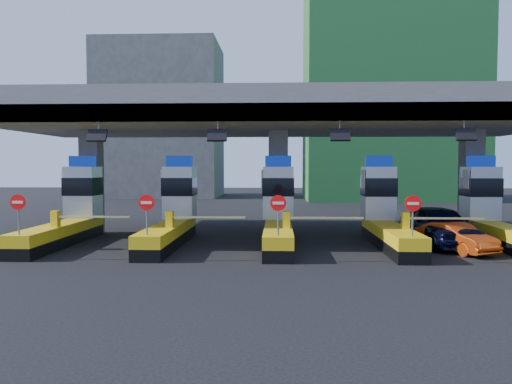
{
  "coord_description": "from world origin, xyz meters",
  "views": [
    {
      "loc": [
        -0.01,
        -23.3,
        3.64
      ],
      "look_at": [
        -1.04,
        0.0,
        2.42
      ],
      "focal_mm": 35.0,
      "sensor_mm": 36.0,
      "label": 1
    }
  ],
  "objects": [
    {
      "name": "ground",
      "position": [
        0.0,
        0.0,
        0.0
      ],
      "size": [
        120.0,
        120.0,
        0.0
      ],
      "primitive_type": "plane",
      "color": "black",
      "rests_on": "ground"
    },
    {
      "name": "toll_canopy",
      "position": [
        0.0,
        2.87,
        6.13
      ],
      "size": [
        28.0,
        12.09,
        7.0
      ],
      "color": "slate",
      "rests_on": "ground"
    },
    {
      "name": "toll_lane_far_left",
      "position": [
        -10.0,
        0.28,
        1.4
      ],
      "size": [
        4.43,
        8.0,
        4.16
      ],
      "color": "black",
      "rests_on": "ground"
    },
    {
      "name": "toll_lane_left",
      "position": [
        -5.0,
        0.28,
        1.4
      ],
      "size": [
        4.43,
        8.0,
        4.16
      ],
      "color": "black",
      "rests_on": "ground"
    },
    {
      "name": "toll_lane_center",
      "position": [
        0.0,
        0.28,
        1.4
      ],
      "size": [
        4.43,
        8.0,
        4.16
      ],
      "color": "black",
      "rests_on": "ground"
    },
    {
      "name": "toll_lane_right",
      "position": [
        5.0,
        0.28,
        1.4
      ],
      "size": [
        4.43,
        8.0,
        4.16
      ],
      "color": "black",
      "rests_on": "ground"
    },
    {
      "name": "toll_lane_far_right",
      "position": [
        10.0,
        0.28,
        1.4
      ],
      "size": [
        4.43,
        8.0,
        4.16
      ],
      "color": "black",
      "rests_on": "ground"
    },
    {
      "name": "bg_building_scaffold",
      "position": [
        12.0,
        32.0,
        14.0
      ],
      "size": [
        18.0,
        12.0,
        28.0
      ],
      "primitive_type": "cube",
      "color": "#1E5926",
      "rests_on": "ground"
    },
    {
      "name": "bg_building_concrete",
      "position": [
        -14.0,
        36.0,
        9.0
      ],
      "size": [
        14.0,
        10.0,
        18.0
      ],
      "primitive_type": "cube",
      "color": "#4C4C49",
      "rests_on": "ground"
    },
    {
      "name": "van",
      "position": [
        7.33,
        -0.32,
        0.92
      ],
      "size": [
        2.76,
        5.6,
        1.84
      ],
      "primitive_type": "imported",
      "rotation": [
        0.0,
        0.0,
        0.11
      ],
      "color": "black",
      "rests_on": "ground"
    },
    {
      "name": "red_car",
      "position": [
        7.51,
        -1.99,
        0.62
      ],
      "size": [
        2.72,
        3.94,
        1.23
      ],
      "primitive_type": "imported",
      "rotation": [
        0.0,
        0.0,
        0.42
      ],
      "color": "#BE3D0E",
      "rests_on": "ground"
    }
  ]
}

